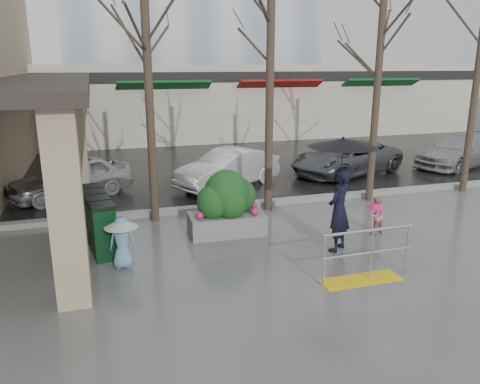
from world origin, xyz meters
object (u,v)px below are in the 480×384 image
tree_mideast (381,33)px  car_d (459,151)px  tree_midwest (271,15)px  car_a (71,177)px  handrail (364,262)px  news_boxes (98,220)px  woman (341,183)px  car_b (228,168)px  planter (227,204)px  tree_west (145,17)px  child_blue (122,237)px  car_c (346,158)px  child_pink (376,213)px

tree_mideast → car_d: size_ratio=1.50×
tree_midwest → car_a: tree_midwest is taller
handrail → car_d: 12.25m
handrail → tree_midwest: 6.83m
tree_mideast → news_boxes: bearing=-169.6°
woman → car_b: 6.24m
handrail → planter: 3.74m
planter → car_b: bearing=73.9°
tree_west → car_b: size_ratio=1.78×
car_a → child_blue: bearing=-13.3°
tree_mideast → car_b: 6.28m
handrail → tree_mideast: size_ratio=0.29×
tree_midwest → car_c: bearing=37.0°
car_b → car_c: bearing=68.4°
tree_west → child_blue: (-1.00, -2.83, -4.42)m
child_pink → car_d: bearing=-158.4°
tree_midwest → child_blue: size_ratio=6.44×
car_b → child_blue: bearing=-61.2°
child_pink → car_b: bearing=-83.9°
child_blue → car_c: size_ratio=0.24×
planter → car_d: planter is taller
tree_west → child_pink: bearing=-27.7°
handrail → woman: (0.25, 1.51, 1.17)m
car_c → car_d: bearing=69.6°
handrail → car_a: car_a is taller
news_boxes → car_b: size_ratio=0.58×
planter → car_b: 4.56m
news_boxes → car_c: bearing=19.6°
child_pink → news_boxes: size_ratio=0.41×
handrail → car_c: 9.12m
tree_mideast → car_c: size_ratio=1.43×
handrail → car_b: size_ratio=0.50×
handrail → child_pink: size_ratio=2.07×
tree_west → tree_midwest: tree_midwest is taller
tree_mideast → handrail: bearing=-123.2°
woman → tree_west: bearing=-81.2°
car_b → tree_midwest: bearing=-19.5°
child_blue → planter: bearing=-146.5°
handrail → child_blue: size_ratio=1.75×
tree_west → planter: (1.56, -1.55, -4.32)m
tree_mideast → car_a: size_ratio=1.76×
child_blue → car_c: (8.56, 6.12, -0.03)m
tree_midwest → planter: tree_midwest is taller
woman → handrail: bearing=41.6°
child_blue → tree_midwest: bearing=-139.1°
tree_west → woman: bearing=-42.3°
tree_midwest → handrail: bearing=-88.1°
tree_west → car_d: size_ratio=1.57×
tree_mideast → woman: tree_mideast is taller
woman → car_b: woman is taller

